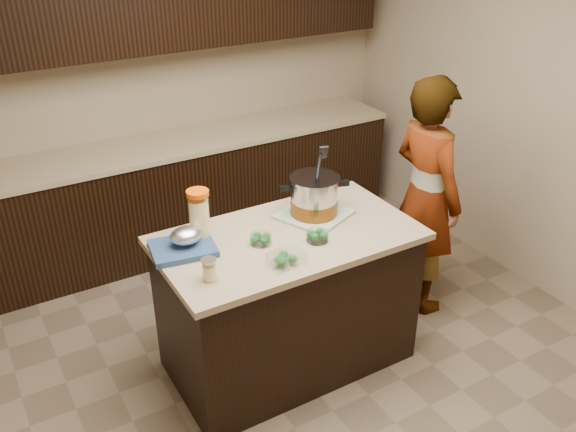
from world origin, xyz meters
name	(u,v)px	position (x,y,z in m)	size (l,w,h in m)	color
ground_plane	(288,359)	(0.00, 0.00, 0.00)	(4.00, 4.00, 0.00)	brown
room_shell	(288,92)	(0.00, 0.00, 1.71)	(4.04, 4.04, 2.72)	tan
back_cabinets	(174,134)	(0.00, 1.74, 0.94)	(3.60, 0.63, 2.33)	black
island	(288,300)	(0.00, 0.00, 0.45)	(1.46, 0.81, 0.90)	black
dish_towel	(314,214)	(0.25, 0.12, 0.91)	(0.36, 0.36, 0.02)	#5F8D62
stock_pot	(314,198)	(0.25, 0.12, 1.02)	(0.40, 0.37, 0.42)	#B7B7BC
lemonade_pitcher	(199,218)	(-0.44, 0.20, 1.04)	(0.16, 0.16, 0.29)	#E9D88E
mason_jar	(209,270)	(-0.56, -0.19, 0.96)	(0.08, 0.08, 0.13)	#E9D88E
broccoli_tub_left	(261,239)	(-0.18, 0.00, 0.93)	(0.15, 0.15, 0.06)	silver
broccoli_tub_right	(317,236)	(0.11, -0.14, 0.93)	(0.15, 0.15, 0.06)	silver
broccoli_tub_rect	(286,258)	(-0.16, -0.25, 0.93)	(0.19, 0.15, 0.06)	silver
blue_tray	(184,243)	(-0.56, 0.14, 0.94)	(0.37, 0.32, 0.13)	navy
person	(426,197)	(1.12, 0.10, 0.82)	(0.59, 0.39, 1.63)	gray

